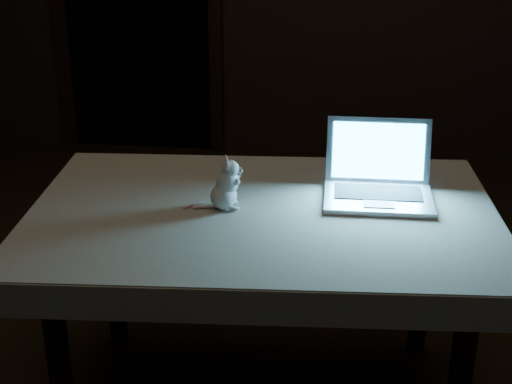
# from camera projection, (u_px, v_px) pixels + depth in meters

# --- Properties ---
(table) EXTENTS (1.36, 0.93, 0.70)m
(table) POSITION_uv_depth(u_px,v_px,m) (262.00, 312.00, 2.36)
(table) COLOR black
(table) RESTS_ON floor
(tablecloth) EXTENTS (1.44, 1.00, 0.10)m
(tablecloth) POSITION_uv_depth(u_px,v_px,m) (276.00, 223.00, 2.25)
(tablecloth) COLOR #BCB39C
(tablecloth) RESTS_ON table
(laptop) EXTENTS (0.33, 0.29, 0.22)m
(laptop) POSITION_uv_depth(u_px,v_px,m) (380.00, 167.00, 2.23)
(laptop) COLOR silver
(laptop) RESTS_ON tablecloth
(plush_mouse) EXTENTS (0.12, 0.12, 0.16)m
(plush_mouse) POSITION_uv_depth(u_px,v_px,m) (223.00, 183.00, 2.20)
(plush_mouse) COLOR silver
(plush_mouse) RESTS_ON tablecloth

